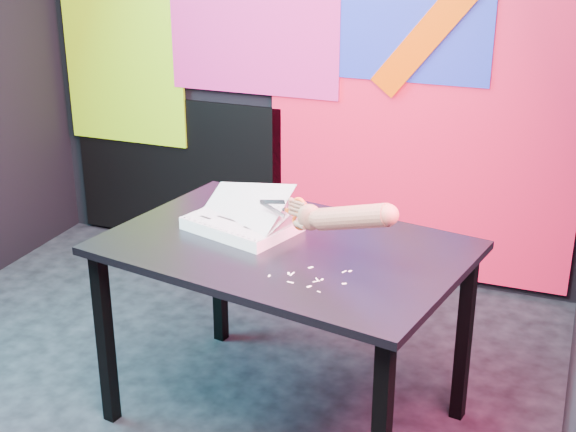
% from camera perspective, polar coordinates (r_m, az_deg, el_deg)
% --- Properties ---
extents(room, '(3.01, 3.01, 2.71)m').
position_cam_1_polar(room, '(2.87, -9.60, 9.93)').
color(room, black).
rests_on(room, ground).
extents(backdrop, '(2.88, 0.05, 2.08)m').
position_cam_1_polar(backdrop, '(4.23, 1.55, 8.48)').
color(backdrop, red).
rests_on(backdrop, ground).
extents(work_table, '(1.41, 1.07, 0.75)m').
position_cam_1_polar(work_table, '(2.94, -0.22, -3.48)').
color(work_table, black).
rests_on(work_table, ground).
extents(printout_stack, '(0.45, 0.38, 0.20)m').
position_cam_1_polar(printout_stack, '(3.03, -3.28, -0.52)').
color(printout_stack, white).
rests_on(printout_stack, work_table).
extents(scissors, '(0.21, 0.08, 0.12)m').
position_cam_1_polar(scissors, '(2.82, 0.58, 0.22)').
color(scissors, '#A9A9A9').
rests_on(scissors, printout_stack).
extents(hand_forearm, '(0.42, 0.19, 0.18)m').
position_cam_1_polar(hand_forearm, '(2.68, 4.09, -0.07)').
color(hand_forearm, '#905A45').
rests_on(hand_forearm, work_table).
extents(paper_clippings, '(0.26, 0.19, 0.00)m').
position_cam_1_polar(paper_clippings, '(2.66, 1.77, -4.37)').
color(paper_clippings, white).
rests_on(paper_clippings, work_table).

